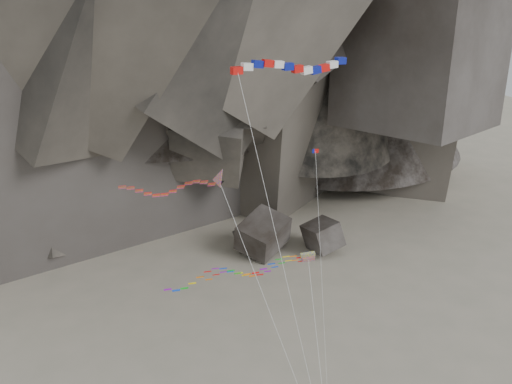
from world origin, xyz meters
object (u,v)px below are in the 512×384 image
object	(u,v)px
delta_kite	(165,188)
banner_kite	(292,69)
parafoil_kite	(234,272)
pennant_kite	(319,236)

from	to	relation	value
delta_kite	banner_kite	bearing A→B (deg)	-11.92
parafoil_kite	pennant_kite	size ratio (longest dim) A/B	0.59
banner_kite	delta_kite	bearing A→B (deg)	168.68
parafoil_kite	pennant_kite	world-z (taller)	pennant_kite
parafoil_kite	pennant_kite	distance (m)	9.52
banner_kite	parafoil_kite	bearing A→B (deg)	133.82
parafoil_kite	pennant_kite	xyz separation A→B (m)	(5.85, -5.41, 5.21)
delta_kite	parafoil_kite	world-z (taller)	delta_kite
banner_kite	pennant_kite	bearing A→B (deg)	-68.46
delta_kite	banner_kite	distance (m)	13.24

